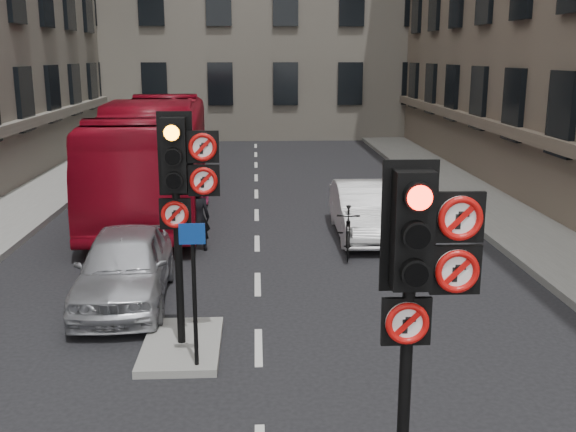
{
  "coord_description": "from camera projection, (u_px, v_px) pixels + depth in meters",
  "views": [
    {
      "loc": [
        -0.01,
        -4.85,
        4.51
      ],
      "look_at": [
        0.37,
        3.05,
        2.6
      ],
      "focal_mm": 42.0,
      "sensor_mm": 36.0,
      "label": 1
    }
  ],
  "objects": [
    {
      "name": "pavement_right",
      "position": [
        530.0,
        227.0,
        17.74
      ],
      "size": [
        3.0,
        50.0,
        0.16
      ],
      "primitive_type": "cube",
      "color": "gray",
      "rests_on": "ground"
    },
    {
      "name": "centre_island",
      "position": [
        182.0,
        345.0,
        10.55
      ],
      "size": [
        1.2,
        2.0,
        0.12
      ],
      "primitive_type": "cube",
      "color": "gray",
      "rests_on": "ground"
    },
    {
      "name": "signal_near",
      "position": [
        420.0,
        269.0,
        6.2
      ],
      "size": [
        0.91,
        0.4,
        3.58
      ],
      "color": "black",
      "rests_on": "ground"
    },
    {
      "name": "signal_far",
      "position": [
        181.0,
        180.0,
        9.93
      ],
      "size": [
        0.91,
        0.4,
        3.58
      ],
      "color": "black",
      "rests_on": "centre_island"
    },
    {
      "name": "car_silver",
      "position": [
        125.0,
        266.0,
        12.44
      ],
      "size": [
        1.82,
        4.1,
        1.37
      ],
      "primitive_type": "imported",
      "rotation": [
        0.0,
        0.0,
        0.05
      ],
      "color": "#A8AAB0",
      "rests_on": "ground"
    },
    {
      "name": "car_white",
      "position": [
        365.0,
        210.0,
        17.0
      ],
      "size": [
        1.48,
        4.1,
        1.34
      ],
      "primitive_type": "imported",
      "rotation": [
        0.0,
        0.0,
        -0.01
      ],
      "color": "silver",
      "rests_on": "ground"
    },
    {
      "name": "car_pink",
      "position": [
        183.0,
        178.0,
        21.79
      ],
      "size": [
        1.96,
        4.21,
        1.19
      ],
      "primitive_type": "imported",
      "rotation": [
        0.0,
        0.0,
        0.07
      ],
      "color": "#E14284",
      "rests_on": "ground"
    },
    {
      "name": "bus_red",
      "position": [
        155.0,
        154.0,
        20.05
      ],
      "size": [
        3.28,
        11.65,
        3.21
      ],
      "primitive_type": "imported",
      "rotation": [
        0.0,
        0.0,
        0.05
      ],
      "color": "maroon",
      "rests_on": "ground"
    },
    {
      "name": "motorcycle",
      "position": [
        348.0,
        232.0,
        15.43
      ],
      "size": [
        0.77,
        1.87,
        1.09
      ],
      "primitive_type": "imported",
      "rotation": [
        0.0,
        0.0,
        -0.14
      ],
      "color": "black",
      "rests_on": "ground"
    },
    {
      "name": "motorcyclist",
      "position": [
        198.0,
        218.0,
        15.7
      ],
      "size": [
        0.61,
        0.44,
        1.58
      ],
      "primitive_type": "imported",
      "rotation": [
        0.0,
        0.0,
        3.26
      ],
      "color": "black",
      "rests_on": "ground"
    },
    {
      "name": "info_sign",
      "position": [
        194.0,
        275.0,
        9.44
      ],
      "size": [
        0.36,
        0.11,
        2.12
      ],
      "rotation": [
        0.0,
        0.0,
        0.02
      ],
      "color": "black",
      "rests_on": "centre_island"
    }
  ]
}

